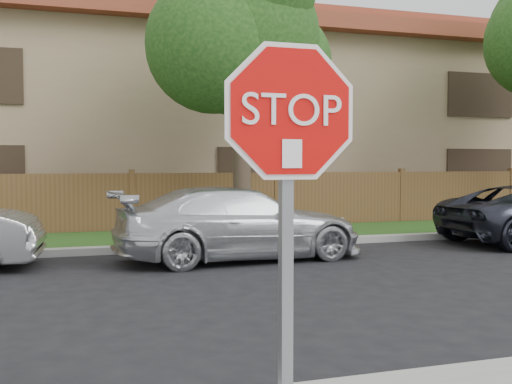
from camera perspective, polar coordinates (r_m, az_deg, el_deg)
name	(u,v)px	position (r m, az deg, el deg)	size (l,w,h in m)	color
far_curb	(148,248)	(12.83, -10.21, -5.31)	(70.00, 0.30, 0.15)	gray
grass_strip	(139,239)	(14.46, -11.04, -4.46)	(70.00, 3.00, 0.12)	#1E4714
fence	(132,204)	(15.97, -11.72, -1.11)	(70.00, 0.12, 1.60)	brown
apartment_building	(115,115)	(21.57, -13.31, 7.14)	(35.20, 9.20, 7.20)	#A08663
tree_mid	(244,39)	(14.91, -1.15, 14.41)	(4.80, 3.90, 7.35)	#382B21
stop_sign	(289,173)	(3.17, 3.16, 1.84)	(1.01, 0.13, 2.55)	gray
sedan_right	(240,223)	(11.60, -1.55, -3.00)	(1.97, 4.85, 1.41)	silver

